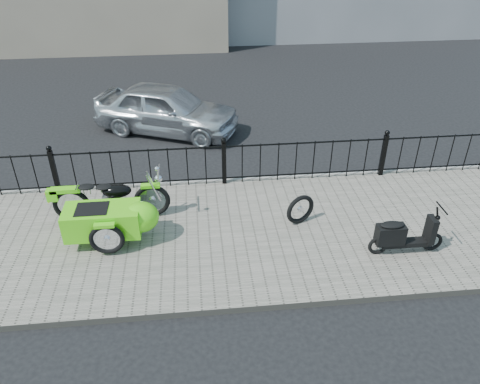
{
  "coord_description": "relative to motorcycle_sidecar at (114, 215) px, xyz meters",
  "views": [
    {
      "loc": [
        -0.59,
        -7.43,
        5.32
      ],
      "look_at": [
        0.19,
        -0.1,
        0.74
      ],
      "focal_mm": 35.0,
      "sensor_mm": 36.0,
      "label": 1
    }
  ],
  "objects": [
    {
      "name": "spare_tire",
      "position": [
        3.39,
        0.08,
        -0.18
      ],
      "size": [
        0.58,
        0.31,
        0.6
      ],
      "primitive_type": "torus",
      "rotation": [
        1.57,
        0.0,
        0.4
      ],
      "color": "black",
      "rests_on": "sidewalk"
    },
    {
      "name": "sedan_car",
      "position": [
        0.79,
        4.8,
        0.06
      ],
      "size": [
        4.11,
        2.91,
        1.3
      ],
      "primitive_type": "imported",
      "rotation": [
        0.0,
        0.0,
        1.17
      ],
      "color": "silver",
      "rests_on": "ground"
    },
    {
      "name": "ground",
      "position": [
        2.09,
        0.41,
        -0.59
      ],
      "size": [
        120.0,
        120.0,
        0.0
      ],
      "primitive_type": "plane",
      "color": "black",
      "rests_on": "ground"
    },
    {
      "name": "curb",
      "position": [
        2.09,
        1.85,
        -0.53
      ],
      "size": [
        30.0,
        0.1,
        0.12
      ],
      "primitive_type": "cube",
      "color": "gray",
      "rests_on": "ground"
    },
    {
      "name": "sidewalk",
      "position": [
        2.09,
        -0.09,
        -0.53
      ],
      "size": [
        30.0,
        3.8,
        0.12
      ],
      "primitive_type": "cube",
      "color": "slate",
      "rests_on": "ground"
    },
    {
      "name": "scooter",
      "position": [
        4.93,
        -0.97,
        -0.12
      ],
      "size": [
        1.33,
        0.39,
        0.9
      ],
      "color": "black",
      "rests_on": "sidewalk"
    },
    {
      "name": "iron_fence",
      "position": [
        2.09,
        1.71,
        -0.01
      ],
      "size": [
        14.11,
        0.11,
        1.08
      ],
      "color": "black",
      "rests_on": "sidewalk"
    },
    {
      "name": "motorcycle_sidecar",
      "position": [
        0.0,
        0.0,
        0.0
      ],
      "size": [
        2.28,
        1.48,
        0.98
      ],
      "color": "black",
      "rests_on": "sidewalk"
    }
  ]
}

